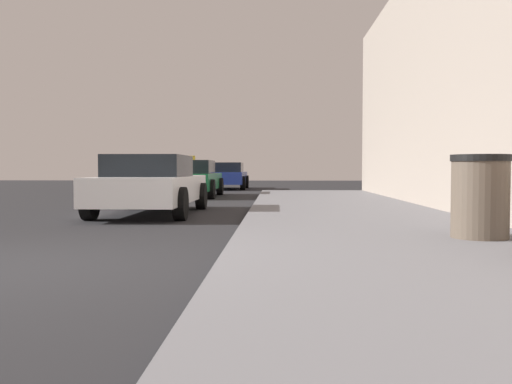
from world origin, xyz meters
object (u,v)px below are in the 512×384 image
object	(u,v)px
car_green	(191,178)
car_blue	(226,176)
trash_bin	(480,196)
car_white	(151,184)

from	to	relation	value
car_green	car_blue	bearing A→B (deg)	85.34
trash_bin	car_white	xyz separation A→B (m)	(-5.15, 5.04, -0.01)
car_white	car_blue	xyz separation A→B (m)	(0.30, 14.58, -0.00)
car_white	car_blue	world-z (taller)	same
car_white	car_blue	bearing A→B (deg)	88.83
car_white	car_green	xyz separation A→B (m)	(-0.29, 7.32, 0.00)
car_green	car_blue	xyz separation A→B (m)	(0.59, 7.26, -0.00)
trash_bin	car_blue	world-z (taller)	car_blue
trash_bin	car_green	xyz separation A→B (m)	(-5.44, 12.35, -0.01)
car_white	car_green	world-z (taller)	car_green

